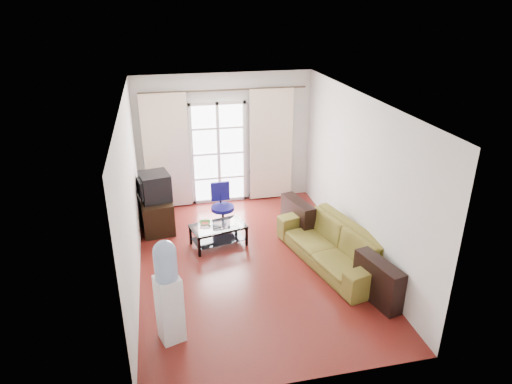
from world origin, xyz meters
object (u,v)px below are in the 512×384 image
at_px(water_cooler, 168,290).
at_px(task_chair, 223,216).
at_px(coffee_table, 218,232).
at_px(sofa, 333,245).
at_px(tv_stand, 157,214).
at_px(crt_tv, 154,187).

bearing_deg(water_cooler, task_chair, 50.80).
height_order(coffee_table, water_cooler, water_cooler).
bearing_deg(sofa, task_chair, -147.83).
bearing_deg(tv_stand, coffee_table, -45.66).
distance_m(coffee_table, tv_stand, 1.34).
relative_size(sofa, coffee_table, 2.31).
relative_size(sofa, water_cooler, 1.67).
bearing_deg(water_cooler, crt_tv, 74.07).
height_order(sofa, crt_tv, crt_tv).
bearing_deg(crt_tv, coffee_table, -50.91).
height_order(sofa, coffee_table, sofa).
relative_size(coffee_table, water_cooler, 0.72).
bearing_deg(coffee_table, tv_stand, 141.46).
distance_m(tv_stand, crt_tv, 0.56).
bearing_deg(tv_stand, crt_tv, 86.47).
distance_m(sofa, crt_tv, 3.38).
bearing_deg(sofa, tv_stand, -136.06).
distance_m(tv_stand, task_chair, 1.24).
height_order(coffee_table, task_chair, task_chair).
bearing_deg(tv_stand, sofa, -39.86).
xyz_separation_m(sofa, crt_tv, (-2.80, 1.82, 0.53)).
relative_size(coffee_table, task_chair, 1.17).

